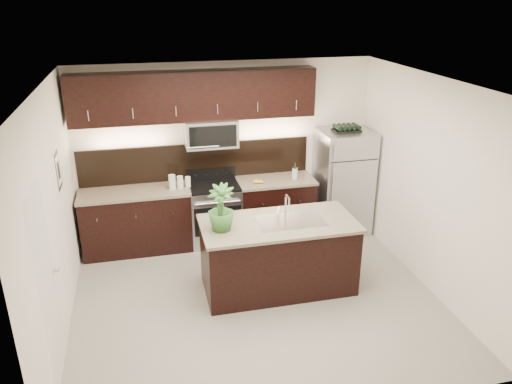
{
  "coord_description": "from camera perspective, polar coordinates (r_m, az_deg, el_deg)",
  "views": [
    {
      "loc": [
        -1.24,
        -5.22,
        3.63
      ],
      "look_at": [
        0.13,
        0.55,
        1.23
      ],
      "focal_mm": 35.0,
      "sensor_mm": 36.0,
      "label": 1
    }
  ],
  "objects": [
    {
      "name": "wine_rack",
      "position": [
        7.74,
        10.32,
        7.19
      ],
      "size": [
        0.41,
        0.25,
        0.1
      ],
      "color": "black",
      "rests_on": "refrigerator"
    },
    {
      "name": "plant",
      "position": [
        5.96,
        -4.06,
        -1.82
      ],
      "size": [
        0.41,
        0.41,
        0.57
      ],
      "primitive_type": "imported",
      "rotation": [
        0.0,
        0.0,
        -0.34
      ],
      "color": "#316528",
      "rests_on": "island"
    },
    {
      "name": "refrigerator",
      "position": [
        8.01,
        9.9,
        1.17
      ],
      "size": [
        0.79,
        0.72,
        1.65
      ],
      "primitive_type": "cube",
      "color": "#B2B2B7",
      "rests_on": "ground"
    },
    {
      "name": "counter_run",
      "position": [
        7.64,
        -6.26,
        -2.53
      ],
      "size": [
        3.51,
        0.65,
        0.94
      ],
      "color": "black",
      "rests_on": "ground"
    },
    {
      "name": "bananas",
      "position": [
        7.51,
        -0.05,
        1.25
      ],
      "size": [
        0.19,
        0.17,
        0.05
      ],
      "primitive_type": "ellipsoid",
      "rotation": [
        0.0,
        0.0,
        -0.35
      ],
      "color": "gold",
      "rests_on": "counter_run"
    },
    {
      "name": "sink_faucet",
      "position": [
        6.3,
        3.91,
        -3.15
      ],
      "size": [
        0.84,
        0.5,
        0.28
      ],
      "color": "silver",
      "rests_on": "island"
    },
    {
      "name": "island",
      "position": [
        6.47,
        2.54,
        -7.2
      ],
      "size": [
        1.96,
        0.96,
        0.94
      ],
      "color": "black",
      "rests_on": "ground"
    },
    {
      "name": "upper_fixtures",
      "position": [
        7.26,
        -6.75,
        10.04
      ],
      "size": [
        3.49,
        0.4,
        1.66
      ],
      "color": "black",
      "rests_on": "counter_run"
    },
    {
      "name": "french_press",
      "position": [
        7.67,
        4.46,
        2.2
      ],
      "size": [
        0.09,
        0.09,
        0.26
      ],
      "rotation": [
        0.0,
        0.0,
        -0.08
      ],
      "color": "silver",
      "rests_on": "counter_run"
    },
    {
      "name": "ground",
      "position": [
        6.48,
        0.0,
        -12.03
      ],
      "size": [
        4.5,
        4.5,
        0.0
      ],
      "primitive_type": "plane",
      "color": "gray",
      "rests_on": "ground"
    },
    {
      "name": "canisters",
      "position": [
        7.37,
        -8.89,
        1.13
      ],
      "size": [
        0.32,
        0.13,
        0.22
      ],
      "rotation": [
        0.0,
        0.0,
        0.16
      ],
      "color": "silver",
      "rests_on": "counter_run"
    },
    {
      "name": "room_walls",
      "position": [
        5.65,
        -1.01,
        2.0
      ],
      "size": [
        4.52,
        4.02,
        2.71
      ],
      "color": "silver",
      "rests_on": "ground"
    }
  ]
}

